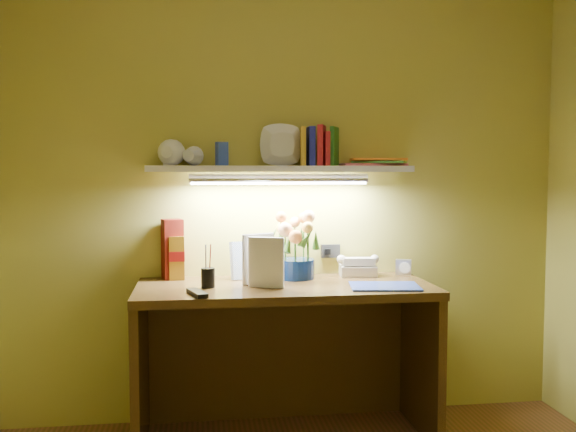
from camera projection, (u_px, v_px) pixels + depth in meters
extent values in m
cube|color=#3D2810|center=(285.00, 362.00, 3.07)|extent=(1.40, 0.60, 0.75)
cube|color=silver|center=(403.00, 267.00, 3.33)|extent=(0.09, 0.07, 0.08)
cube|color=#510E06|center=(172.00, 249.00, 3.20)|extent=(0.12, 0.12, 0.30)
cylinder|color=black|center=(208.00, 271.00, 2.96)|extent=(0.07, 0.07, 0.15)
cube|color=black|center=(197.00, 293.00, 2.78)|extent=(0.10, 0.18, 0.02)
cube|color=#2E49B8|center=(385.00, 286.00, 2.98)|extent=(0.35, 0.28, 0.01)
imported|color=beige|center=(243.00, 260.00, 3.01)|extent=(0.17, 0.10, 0.24)
imported|color=white|center=(248.00, 262.00, 2.98)|extent=(0.16, 0.09, 0.24)
cube|color=white|center=(280.00, 169.00, 3.18)|extent=(1.30, 0.25, 0.03)
imported|color=white|center=(167.00, 155.00, 3.09)|extent=(0.16, 0.16, 0.10)
imported|color=white|center=(188.00, 156.00, 3.12)|extent=(0.13, 0.13, 0.09)
imported|color=white|center=(282.00, 161.00, 3.19)|extent=(0.22, 0.22, 0.05)
cube|color=white|center=(169.00, 154.00, 3.15)|extent=(0.05, 0.04, 0.11)
cube|color=#2E49B8|center=(222.00, 154.00, 3.16)|extent=(0.07, 0.06, 0.12)
cube|color=red|center=(322.00, 146.00, 3.23)|extent=(0.07, 0.14, 0.20)
cube|color=gold|center=(303.00, 146.00, 3.19)|extent=(0.03, 0.12, 0.19)
cube|color=#1F25AA|center=(311.00, 146.00, 3.23)|extent=(0.04, 0.14, 0.20)
cube|color=#287423|center=(334.00, 146.00, 3.24)|extent=(0.07, 0.13, 0.20)
cube|color=red|center=(326.00, 149.00, 3.23)|extent=(0.03, 0.12, 0.17)
cube|color=#D4596F|center=(372.00, 165.00, 3.29)|extent=(0.33, 0.25, 0.01)
cube|color=#52BA51|center=(379.00, 162.00, 3.26)|extent=(0.31, 0.27, 0.01)
cube|color=orange|center=(378.00, 159.00, 3.27)|extent=(0.29, 0.23, 0.01)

